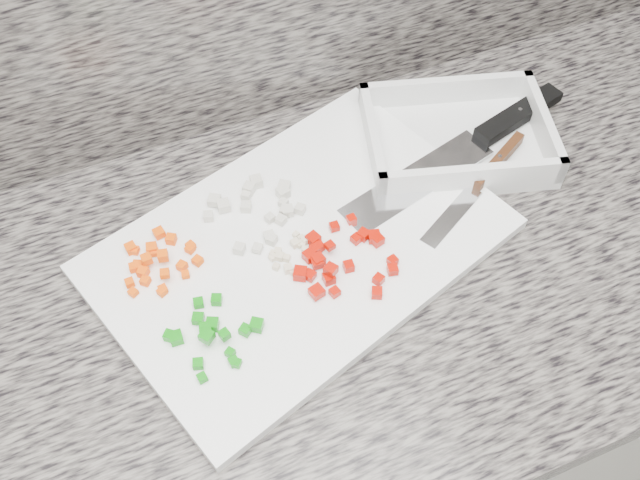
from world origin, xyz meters
The scene contains 11 objects.
cabinet centered at (0.00, 1.44, 0.43)m, with size 3.92×0.62×0.86m, color beige.
countertop centered at (0.00, 1.44, 0.88)m, with size 3.96×0.64×0.04m, color #656059.
cutting_board centered at (0.11, 1.48, 0.91)m, with size 0.49×0.33×0.02m, color white.
carrot_pile centered at (-0.06, 1.52, 0.92)m, with size 0.10×0.10×0.02m.
onion_pile centered at (0.08, 1.55, 0.92)m, with size 0.13×0.12×0.01m.
green_pepper_pile centered at (-0.03, 1.40, 0.92)m, with size 0.11×0.11×0.02m.
red_pepper_pile centered at (0.14, 1.44, 0.92)m, with size 0.13×0.13×0.02m.
garlic_pile centered at (0.09, 1.47, 0.92)m, with size 0.06×0.07×0.01m.
chef_knife centered at (0.42, 1.55, 0.92)m, with size 0.39×0.14×0.02m.
paring_knife centered at (0.38, 1.49, 0.92)m, with size 0.21×0.13×0.02m.
tray centered at (0.38, 1.56, 0.92)m, with size 0.29×0.25×0.05m.
Camera 1 is at (-0.07, 0.99, 1.65)m, focal length 40.00 mm.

